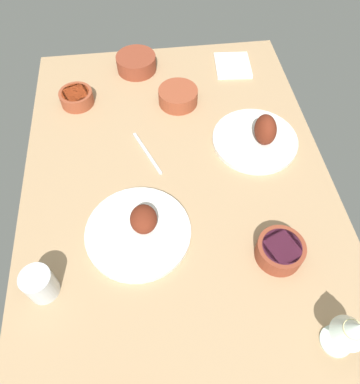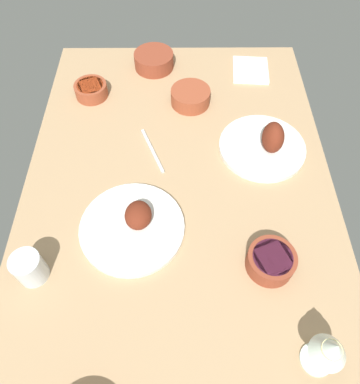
{
  "view_description": "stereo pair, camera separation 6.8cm",
  "coord_description": "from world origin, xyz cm",
  "px_view_note": "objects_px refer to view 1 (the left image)",
  "views": [
    {
      "loc": [
        57.14,
        -7.1,
        90.42
      ],
      "look_at": [
        0.0,
        0.0,
        6.0
      ],
      "focal_mm": 34.18,
      "sensor_mm": 36.0,
      "label": 1
    },
    {
      "loc": [
        57.58,
        -0.35,
        90.42
      ],
      "look_at": [
        0.0,
        0.0,
        6.0
      ],
      "focal_mm": 34.18,
      "sensor_mm": 36.0,
      "label": 2
    }
  ],
  "objects_px": {
    "plate_far_side": "(139,229)",
    "wine_glass": "(352,330)",
    "plate_near_viewer": "(258,137)",
    "folded_napkin": "(233,65)",
    "bowl_sauce": "(76,97)",
    "water_tumbler": "(40,284)",
    "bowl_cream": "(136,62)",
    "fork_loose": "(147,153)",
    "bowl_potatoes": "(178,96)",
    "bowl_onions": "(280,250)"
  },
  "relations": [
    {
      "from": "plate_far_side",
      "to": "wine_glass",
      "type": "xyz_separation_m",
      "value": [
        0.33,
        0.42,
        0.08
      ]
    },
    {
      "from": "plate_near_viewer",
      "to": "folded_napkin",
      "type": "height_order",
      "value": "plate_near_viewer"
    },
    {
      "from": "bowl_sauce",
      "to": "water_tumbler",
      "type": "xyz_separation_m",
      "value": [
        0.66,
        -0.06,
        0.02
      ]
    },
    {
      "from": "bowl_cream",
      "to": "bowl_sauce",
      "type": "bearing_deg",
      "value": -53.58
    },
    {
      "from": "bowl_sauce",
      "to": "plate_near_viewer",
      "type": "bearing_deg",
      "value": 65.96
    },
    {
      "from": "plate_far_side",
      "to": "plate_near_viewer",
      "type": "height_order",
      "value": "plate_near_viewer"
    },
    {
      "from": "wine_glass",
      "to": "fork_loose",
      "type": "height_order",
      "value": "wine_glass"
    },
    {
      "from": "bowl_potatoes",
      "to": "fork_loose",
      "type": "bearing_deg",
      "value": -29.3
    },
    {
      "from": "plate_near_viewer",
      "to": "fork_loose",
      "type": "distance_m",
      "value": 0.35
    },
    {
      "from": "bowl_sauce",
      "to": "fork_loose",
      "type": "xyz_separation_m",
      "value": [
        0.26,
        0.22,
        -0.02
      ]
    },
    {
      "from": "plate_near_viewer",
      "to": "bowl_sauce",
      "type": "bearing_deg",
      "value": -114.04
    },
    {
      "from": "water_tumbler",
      "to": "bowl_sauce",
      "type": "bearing_deg",
      "value": 174.96
    },
    {
      "from": "plate_near_viewer",
      "to": "bowl_cream",
      "type": "xyz_separation_m",
      "value": [
        -0.41,
        -0.35,
        0.01
      ]
    },
    {
      "from": "bowl_sauce",
      "to": "bowl_onions",
      "type": "xyz_separation_m",
      "value": [
        0.64,
        0.53,
        0.0
      ]
    },
    {
      "from": "plate_near_viewer",
      "to": "bowl_sauce",
      "type": "xyz_separation_m",
      "value": [
        -0.25,
        -0.57,
        0.0
      ]
    },
    {
      "from": "water_tumbler",
      "to": "bowl_potatoes",
      "type": "bearing_deg",
      "value": 147.11
    },
    {
      "from": "wine_glass",
      "to": "plate_far_side",
      "type": "bearing_deg",
      "value": -128.32
    },
    {
      "from": "bowl_cream",
      "to": "fork_loose",
      "type": "xyz_separation_m",
      "value": [
        0.41,
        0.01,
        -0.03
      ]
    },
    {
      "from": "bowl_cream",
      "to": "wine_glass",
      "type": "distance_m",
      "value": 1.09
    },
    {
      "from": "plate_far_side",
      "to": "bowl_cream",
      "type": "relative_size",
      "value": 1.95
    },
    {
      "from": "plate_far_side",
      "to": "wine_glass",
      "type": "relative_size",
      "value": 2.0
    },
    {
      "from": "bowl_onions",
      "to": "wine_glass",
      "type": "xyz_separation_m",
      "value": [
        0.22,
        0.07,
        0.07
      ]
    },
    {
      "from": "bowl_cream",
      "to": "wine_glass",
      "type": "bearing_deg",
      "value": 20.84
    },
    {
      "from": "water_tumbler",
      "to": "bowl_cream",
      "type": "bearing_deg",
      "value": 161.67
    },
    {
      "from": "plate_far_side",
      "to": "water_tumbler",
      "type": "height_order",
      "value": "water_tumbler"
    },
    {
      "from": "folded_napkin",
      "to": "fork_loose",
      "type": "relative_size",
      "value": 0.79
    },
    {
      "from": "plate_far_side",
      "to": "bowl_cream",
      "type": "xyz_separation_m",
      "value": [
        -0.68,
        0.03,
        0.02
      ]
    },
    {
      "from": "bowl_potatoes",
      "to": "folded_napkin",
      "type": "bearing_deg",
      "value": 126.54
    },
    {
      "from": "bowl_potatoes",
      "to": "bowl_cream",
      "type": "bearing_deg",
      "value": -146.31
    },
    {
      "from": "bowl_cream",
      "to": "wine_glass",
      "type": "relative_size",
      "value": 1.03
    },
    {
      "from": "water_tumbler",
      "to": "wine_glass",
      "type": "bearing_deg",
      "value": 73.04
    },
    {
      "from": "plate_near_viewer",
      "to": "bowl_potatoes",
      "type": "distance_m",
      "value": 0.31
    },
    {
      "from": "bowl_potatoes",
      "to": "bowl_sauce",
      "type": "xyz_separation_m",
      "value": [
        -0.04,
        -0.34,
        -0.0
      ]
    },
    {
      "from": "plate_far_side",
      "to": "bowl_sauce",
      "type": "xyz_separation_m",
      "value": [
        -0.53,
        -0.18,
        0.01
      ]
    },
    {
      "from": "plate_near_viewer",
      "to": "fork_loose",
      "type": "xyz_separation_m",
      "value": [
        0.01,
        -0.35,
        -0.02
      ]
    },
    {
      "from": "plate_near_viewer",
      "to": "water_tumbler",
      "type": "height_order",
      "value": "plate_near_viewer"
    },
    {
      "from": "wine_glass",
      "to": "bowl_onions",
      "type": "bearing_deg",
      "value": -162.09
    },
    {
      "from": "plate_far_side",
      "to": "folded_napkin",
      "type": "xyz_separation_m",
      "value": [
        -0.66,
        0.39,
        -0.01
      ]
    },
    {
      "from": "plate_near_viewer",
      "to": "water_tumbler",
      "type": "bearing_deg",
      "value": -57.06
    },
    {
      "from": "bowl_cream",
      "to": "water_tumbler",
      "type": "bearing_deg",
      "value": -18.33
    },
    {
      "from": "plate_near_viewer",
      "to": "plate_far_side",
      "type": "bearing_deg",
      "value": -54.64
    },
    {
      "from": "water_tumbler",
      "to": "plate_far_side",
      "type": "bearing_deg",
      "value": 118.68
    },
    {
      "from": "bowl_potatoes",
      "to": "plate_far_side",
      "type": "bearing_deg",
      "value": -18.36
    },
    {
      "from": "bowl_sauce",
      "to": "water_tumbler",
      "type": "height_order",
      "value": "water_tumbler"
    },
    {
      "from": "bowl_cream",
      "to": "fork_loose",
      "type": "distance_m",
      "value": 0.41
    },
    {
      "from": "bowl_onions",
      "to": "water_tumbler",
      "type": "relative_size",
      "value": 1.44
    },
    {
      "from": "fork_loose",
      "to": "wine_glass",
      "type": "bearing_deg",
      "value": 9.95
    },
    {
      "from": "plate_far_side",
      "to": "folded_napkin",
      "type": "bearing_deg",
      "value": 149.39
    },
    {
      "from": "water_tumbler",
      "to": "plate_near_viewer",
      "type": "bearing_deg",
      "value": 122.94
    },
    {
      "from": "plate_far_side",
      "to": "fork_loose",
      "type": "bearing_deg",
      "value": 171.72
    }
  ]
}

